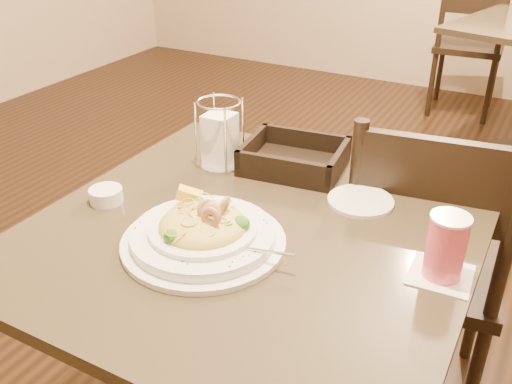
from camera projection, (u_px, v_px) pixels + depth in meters
The scene contains 9 objects.
main_table at pixel (252, 317), 1.32m from camera, with size 0.90×0.90×0.76m.
dining_chair_near at pixel (423, 261), 1.55m from camera, with size 0.47×0.47×0.93m.
dining_chair_far at pixel (470, 41), 3.69m from camera, with size 0.45×0.45×0.93m.
pasta_bowl at pixel (203, 232), 1.14m from camera, with size 0.37×0.33×0.11m.
drink_glass at pixel (446, 247), 1.03m from camera, with size 0.12×0.12×0.13m.
bread_basket at pixel (294, 160), 1.45m from camera, with size 0.27×0.23×0.07m.
napkin_caddy at pixel (220, 138), 1.44m from camera, with size 0.11×0.11×0.18m.
side_plate at pixel (361, 201), 1.30m from camera, with size 0.15×0.15×0.01m, color white.
butter_ramekin at pixel (106, 195), 1.30m from camera, with size 0.08×0.08×0.03m, color white.
Camera 1 is at (0.50, -0.89, 1.41)m, focal length 40.00 mm.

